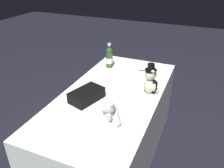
# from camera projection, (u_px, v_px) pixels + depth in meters

# --- Properties ---
(ground_plane) EXTENTS (12.00, 12.00, 0.00)m
(ground_plane) POSITION_uv_depth(u_px,v_px,m) (112.00, 152.00, 2.50)
(ground_plane) COLOR black
(reception_table) EXTENTS (1.78, 0.87, 0.74)m
(reception_table) POSITION_uv_depth(u_px,v_px,m) (112.00, 125.00, 2.32)
(reception_table) COLOR white
(reception_table) RESTS_ON ground_plane
(teddy_bear_groom) EXTENTS (0.15, 0.14, 0.29)m
(teddy_bear_groom) POSITION_uv_depth(u_px,v_px,m) (151.00, 81.00, 2.11)
(teddy_bear_groom) COLOR beige
(teddy_bear_groom) RESTS_ON reception_table
(teddy_bear_bride) EXTENTS (0.20, 0.19, 0.22)m
(teddy_bear_bride) POSITION_uv_depth(u_px,v_px,m) (111.00, 115.00, 1.69)
(teddy_bear_bride) COLOR white
(teddy_bear_bride) RESTS_ON reception_table
(champagne_bottle) EXTENTS (0.08, 0.08, 0.29)m
(champagne_bottle) POSITION_uv_depth(u_px,v_px,m) (109.00, 57.00, 2.63)
(champagne_bottle) COLOR #2A4C20
(champagne_bottle) RESTS_ON reception_table
(signing_pen) EXTENTS (0.01, 0.15, 0.01)m
(signing_pen) POSITION_uv_depth(u_px,v_px,m) (144.00, 71.00, 2.58)
(signing_pen) COLOR navy
(signing_pen) RESTS_ON reception_table
(gift_case_black) EXTENTS (0.34, 0.26, 0.10)m
(gift_case_black) POSITION_uv_depth(u_px,v_px,m) (87.00, 95.00, 2.03)
(gift_case_black) COLOR black
(gift_case_black) RESTS_ON reception_table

